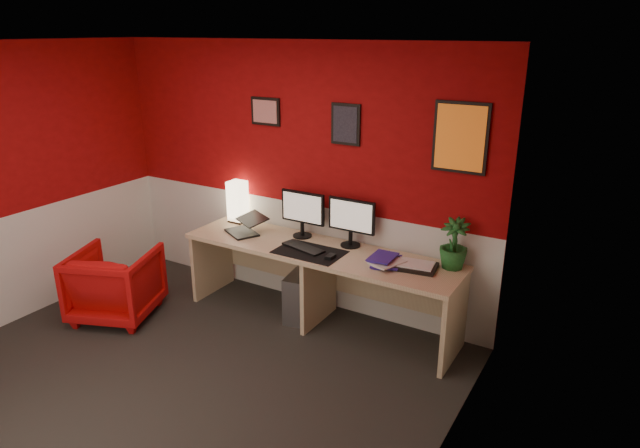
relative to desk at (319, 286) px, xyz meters
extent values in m
cube|color=black|center=(-0.47, -1.41, -0.36)|extent=(4.00, 3.50, 0.01)
cube|color=white|center=(-0.47, -1.41, 2.13)|extent=(4.00, 3.50, 0.01)
cube|color=#9B0C0D|center=(-0.47, 0.34, 0.89)|extent=(4.00, 0.01, 2.50)
cube|color=#9B0C0D|center=(1.53, -1.41, 0.89)|extent=(0.01, 3.50, 2.50)
cube|color=silver|center=(-0.47, 0.34, 0.14)|extent=(4.00, 0.01, 1.00)
cube|color=silver|center=(-2.47, -1.41, 0.14)|extent=(0.01, 3.50, 1.00)
cube|color=silver|center=(1.52, -1.41, 0.14)|extent=(0.01, 3.50, 1.00)
cube|color=tan|center=(0.00, 0.00, 0.00)|extent=(2.60, 0.65, 0.73)
cube|color=#FFE5B2|center=(-1.09, 0.23, 0.56)|extent=(0.16, 0.16, 0.40)
cube|color=black|center=(-0.84, -0.04, 0.47)|extent=(0.40, 0.36, 0.22)
cube|color=black|center=(-0.30, 0.19, 0.66)|extent=(0.45, 0.06, 0.58)
cube|color=black|center=(0.21, 0.21, 0.66)|extent=(0.45, 0.06, 0.58)
cube|color=black|center=(-0.03, -0.11, 0.37)|extent=(0.60, 0.38, 0.01)
cube|color=black|center=(-0.12, -0.07, 0.38)|extent=(0.44, 0.24, 0.02)
cube|color=black|center=(0.20, -0.15, 0.39)|extent=(0.06, 0.10, 0.03)
imported|color=#35219A|center=(0.54, -0.03, 0.38)|extent=(0.31, 0.36, 0.03)
imported|color=silver|center=(0.59, -0.02, 0.40)|extent=(0.28, 0.33, 0.02)
imported|color=#35219A|center=(0.53, -0.03, 0.43)|extent=(0.21, 0.27, 0.03)
cube|color=black|center=(0.89, 0.04, 0.38)|extent=(0.38, 0.30, 0.03)
imported|color=#19591E|center=(1.15, 0.21, 0.58)|extent=(0.24, 0.24, 0.42)
cube|color=#99999E|center=(-0.19, 0.00, -0.14)|extent=(0.27, 0.48, 0.45)
imported|color=red|center=(-1.70, -0.87, -0.03)|extent=(0.92, 0.94, 0.66)
cube|color=red|center=(-0.78, 0.33, 1.49)|extent=(0.32, 0.02, 0.26)
cube|color=black|center=(0.08, 0.33, 1.44)|extent=(0.28, 0.02, 0.36)
cube|color=orange|center=(1.09, 0.33, 1.42)|extent=(0.44, 0.02, 0.56)
camera|label=1|loc=(2.35, -3.96, 2.23)|focal=31.27mm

